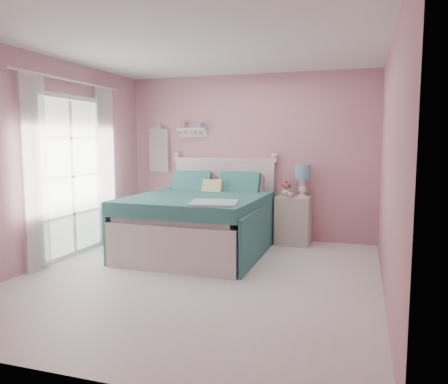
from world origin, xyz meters
The scene contains 13 objects.
floor centered at (0.00, 0.00, 0.00)m, with size 4.50×4.50×0.00m, color white.
room_shell centered at (0.00, 0.00, 1.58)m, with size 4.50×4.50×4.50m.
bed centered at (-0.39, 1.14, 0.42)m, with size 1.79×2.23×1.29m.
nightstand centered at (0.77, 1.98, 0.36)m, with size 0.50×0.49×0.73m.
table_lamp centered at (0.89, 2.05, 1.06)m, with size 0.24×0.24×0.48m.
vase centered at (0.66, 1.97, 0.80)m, with size 0.15×0.15×0.15m, color silver.
teacup centered at (0.76, 1.81, 0.77)m, with size 0.10×0.10×0.08m, color pink.
roses centered at (0.66, 1.97, 0.92)m, with size 0.14×0.11×0.12m.
wall_shelf centered at (-0.94, 2.19, 1.73)m, with size 0.50×0.15×0.25m.
hanging_dress centered at (-1.55, 2.18, 1.40)m, with size 0.34×0.03×0.72m, color white.
french_door centered at (-1.97, 0.40, 1.07)m, with size 0.04×1.32×2.16m.
curtain_near centered at (-1.92, -0.34, 1.18)m, with size 0.04×0.40×2.32m, color white.
curtain_far centered at (-1.92, 1.14, 1.18)m, with size 0.04×0.40×2.32m, color white.
Camera 1 is at (1.75, -4.54, 1.54)m, focal length 35.00 mm.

